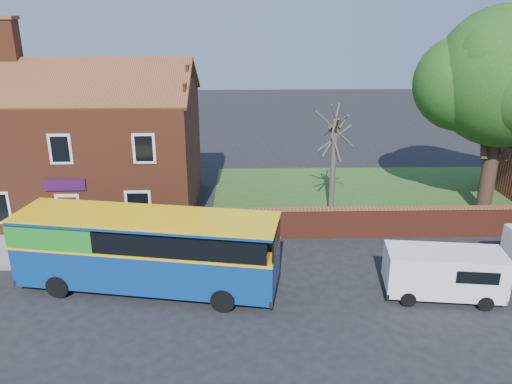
{
  "coord_description": "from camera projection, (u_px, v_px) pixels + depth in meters",
  "views": [
    {
      "loc": [
        1.76,
        -16.0,
        10.7
      ],
      "look_at": [
        2.34,
        5.0,
        3.2
      ],
      "focal_mm": 35.0,
      "sensor_mm": 36.0,
      "label": 1
    }
  ],
  "objects": [
    {
      "name": "ground",
      "position": [
        197.0,
        318.0,
        18.61
      ],
      "size": [
        120.0,
        120.0,
        0.0
      ],
      "primitive_type": "plane",
      "color": "black",
      "rests_on": "ground"
    },
    {
      "name": "pavement",
      "position": [
        60.0,
        250.0,
        23.82
      ],
      "size": [
        18.0,
        3.5,
        0.12
      ],
      "primitive_type": "cube",
      "color": "gray",
      "rests_on": "ground"
    },
    {
      "name": "kerb",
      "position": [
        47.0,
        268.0,
        22.17
      ],
      "size": [
        18.0,
        0.15,
        0.14
      ],
      "primitive_type": "cube",
      "color": "slate",
      "rests_on": "ground"
    },
    {
      "name": "grass_strip",
      "position": [
        423.0,
        195.0,
        31.18
      ],
      "size": [
        26.0,
        12.0,
        0.04
      ],
      "primitive_type": "cube",
      "color": "#426B28",
      "rests_on": "ground"
    },
    {
      "name": "shop_building",
      "position": [
        87.0,
        151.0,
        28.11
      ],
      "size": [
        12.3,
        8.13,
        10.5
      ],
      "color": "brown",
      "rests_on": "ground"
    },
    {
      "name": "boundary_wall",
      "position": [
        465.0,
        221.0,
        25.26
      ],
      "size": [
        22.0,
        0.38,
        1.6
      ],
      "color": "maroon",
      "rests_on": "ground"
    },
    {
      "name": "bus",
      "position": [
        139.0,
        247.0,
        20.13
      ],
      "size": [
        10.84,
        4.51,
        3.21
      ],
      "rotation": [
        0.0,
        0.0,
        -0.18
      ],
      "color": "navy",
      "rests_on": "ground"
    },
    {
      "name": "van_near",
      "position": [
        444.0,
        272.0,
        19.68
      ],
      "size": [
        4.71,
        2.37,
        1.98
      ],
      "rotation": [
        0.0,
        0.0,
        -0.13
      ],
      "color": "white",
      "rests_on": "ground"
    },
    {
      "name": "large_tree",
      "position": [
        503.0,
        81.0,
        26.2
      ],
      "size": [
        9.27,
        7.33,
        11.3
      ],
      "color": "black",
      "rests_on": "ground"
    },
    {
      "name": "bare_tree",
      "position": [
        333.0,
        161.0,
        27.52
      ],
      "size": [
        2.22,
        2.65,
        5.92
      ],
      "color": "#4C4238",
      "rests_on": "ground"
    }
  ]
}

